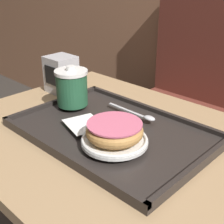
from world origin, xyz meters
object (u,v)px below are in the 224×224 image
at_px(coffee_cup_front, 72,87).
at_px(napkin_dispenser, 61,74).
at_px(spoon, 141,115).
at_px(donut_chocolate_glazed, 115,130).

bearing_deg(coffee_cup_front, napkin_dispenser, 152.65).
xyz_separation_m(coffee_cup_front, spoon, (0.21, 0.07, -0.05)).
relative_size(spoon, napkin_dispenser, 1.35).
bearing_deg(napkin_dispenser, spoon, -1.11).
bearing_deg(napkin_dispenser, coffee_cup_front, -27.35).
height_order(spoon, napkin_dispenser, napkin_dispenser).
bearing_deg(donut_chocolate_glazed, spoon, 105.77).
relative_size(coffee_cup_front, napkin_dispenser, 0.94).
height_order(coffee_cup_front, donut_chocolate_glazed, coffee_cup_front).
bearing_deg(donut_chocolate_glazed, coffee_cup_front, 162.38).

